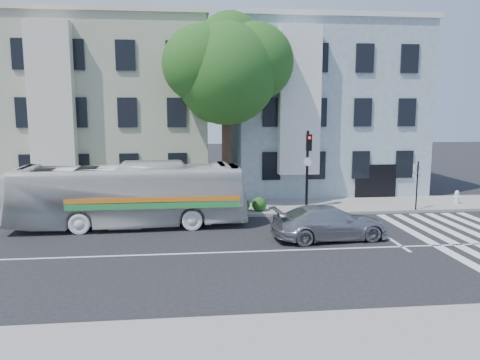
{
  "coord_description": "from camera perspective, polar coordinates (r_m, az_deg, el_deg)",
  "views": [
    {
      "loc": [
        -2.11,
        -17.68,
        5.54
      ],
      "look_at": [
        0.16,
        3.13,
        2.4
      ],
      "focal_mm": 35.0,
      "sensor_mm": 36.0,
      "label": 1
    }
  ],
  "objects": [
    {
      "name": "sidewalk_near",
      "position": [
        11.31,
        5.65,
        -20.39
      ],
      "size": [
        80.0,
        4.0,
        0.15
      ],
      "primitive_type": "cube",
      "color": "gray",
      "rests_on": "ground"
    },
    {
      "name": "traffic_signal",
      "position": [
        25.92,
        8.27,
        2.5
      ],
      "size": [
        0.46,
        0.54,
        4.42
      ],
      "rotation": [
        0.0,
        0.0,
        -0.02
      ],
      "color": "black",
      "rests_on": "ground"
    },
    {
      "name": "building_right",
      "position": [
        33.93,
        9.44,
        8.35
      ],
      "size": [
        12.0,
        10.0,
        11.0
      ],
      "primitive_type": "cube",
      "color": "gray",
      "rests_on": "ground"
    },
    {
      "name": "ground",
      "position": [
        18.65,
        0.55,
        -8.75
      ],
      "size": [
        120.0,
        120.0,
        0.0
      ],
      "primitive_type": "plane",
      "color": "black",
      "rests_on": "ground"
    },
    {
      "name": "street_tree",
      "position": [
        26.6,
        -1.58,
        13.47
      ],
      "size": [
        7.3,
        5.9,
        11.1
      ],
      "color": "#2D2116",
      "rests_on": "ground"
    },
    {
      "name": "hedge",
      "position": [
        25.0,
        -7.34,
        -3.17
      ],
      "size": [
        8.08,
        4.31,
        0.7
      ],
      "primitive_type": null,
      "rotation": [
        0.0,
        0.0,
        0.43
      ],
      "color": "#256420",
      "rests_on": "sidewalk_far"
    },
    {
      "name": "building_left",
      "position": [
        33.05,
        -14.9,
        8.18
      ],
      "size": [
        12.0,
        10.0,
        11.0
      ],
      "primitive_type": "cube",
      "color": "#A7AD91",
      "rests_on": "ground"
    },
    {
      "name": "bus",
      "position": [
        22.85,
        -13.32,
        -1.79
      ],
      "size": [
        2.93,
        11.12,
        3.08
      ],
      "primitive_type": "imported",
      "rotation": [
        0.0,
        0.0,
        1.6
      ],
      "color": "silver",
      "rests_on": "ground"
    },
    {
      "name": "sidewalk_far",
      "position": [
        26.34,
        -1.51,
        -3.45
      ],
      "size": [
        80.0,
        4.0,
        0.15
      ],
      "primitive_type": "cube",
      "color": "gray",
      "rests_on": "ground"
    },
    {
      "name": "sedan",
      "position": [
        20.61,
        10.85,
        -5.13
      ],
      "size": [
        2.5,
        5.19,
        1.46
      ],
      "primitive_type": "imported",
      "rotation": [
        0.0,
        0.0,
        1.66
      ],
      "color": "#A6A8AD",
      "rests_on": "ground"
    },
    {
      "name": "fire_hydrant",
      "position": [
        29.93,
        24.91,
        -1.88
      ],
      "size": [
        0.44,
        0.29,
        0.78
      ],
      "rotation": [
        0.0,
        0.0,
        -0.37
      ],
      "color": "silver",
      "rests_on": "sidewalk_far"
    },
    {
      "name": "far_sign_pole",
      "position": [
        27.07,
        20.77,
        0.1
      ],
      "size": [
        0.48,
        0.21,
        2.67
      ],
      "rotation": [
        0.0,
        0.0,
        0.24
      ],
      "color": "black",
      "rests_on": "sidewalk_far"
    }
  ]
}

